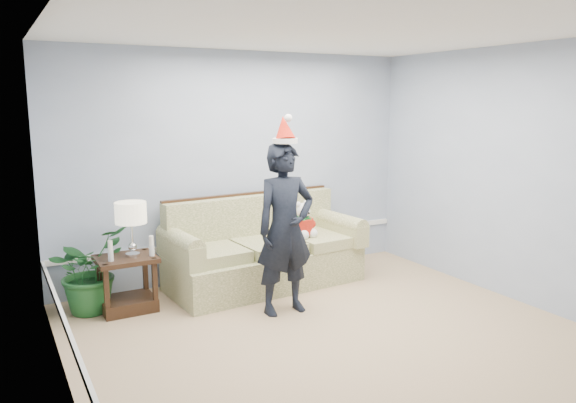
% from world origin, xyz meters
% --- Properties ---
extents(room_shell, '(4.54, 5.04, 2.74)m').
position_xyz_m(room_shell, '(0.00, 0.00, 1.35)').
color(room_shell, tan).
rests_on(room_shell, ground).
extents(wainscot_trim, '(4.49, 4.99, 0.06)m').
position_xyz_m(wainscot_trim, '(-1.18, 1.18, 0.45)').
color(wainscot_trim, white).
rests_on(wainscot_trim, room_shell).
extents(sofa, '(2.28, 1.11, 1.03)m').
position_xyz_m(sofa, '(0.09, 2.04, 0.37)').
color(sofa, '#5B6931').
rests_on(sofa, room_shell).
extents(side_table, '(0.60, 0.50, 0.57)m').
position_xyz_m(side_table, '(-1.50, 1.93, 0.22)').
color(side_table, '#331D12').
rests_on(side_table, room_shell).
extents(table_lamp, '(0.31, 0.31, 0.56)m').
position_xyz_m(table_lamp, '(-1.43, 1.93, 0.99)').
color(table_lamp, silver).
rests_on(table_lamp, side_table).
extents(candle_pair, '(0.46, 0.05, 0.21)m').
position_xyz_m(candle_pair, '(-1.46, 1.84, 0.66)').
color(candle_pair, silver).
rests_on(candle_pair, side_table).
extents(houseplant, '(1.03, 1.03, 0.87)m').
position_xyz_m(houseplant, '(-1.84, 2.10, 0.43)').
color(houseplant, '#1C5725').
rests_on(houseplant, room_shell).
extents(man, '(0.63, 0.42, 1.72)m').
position_xyz_m(man, '(-0.10, 1.14, 0.86)').
color(man, black).
rests_on(man, room_shell).
extents(santa_hat, '(0.27, 0.30, 0.29)m').
position_xyz_m(santa_hat, '(-0.10, 1.15, 1.84)').
color(santa_hat, white).
rests_on(santa_hat, man).
extents(teddy_bear, '(0.31, 0.33, 0.43)m').
position_xyz_m(teddy_bear, '(0.54, 1.90, 0.70)').
color(teddy_bear, white).
rests_on(teddy_bear, sofa).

